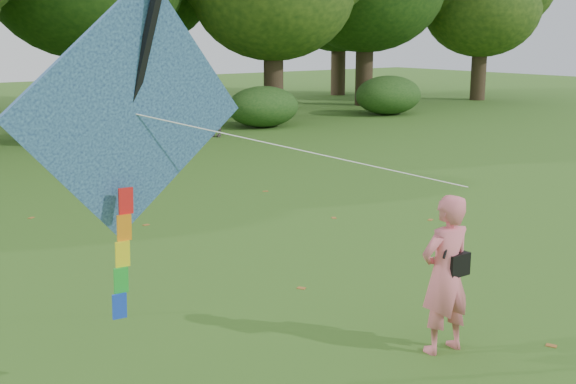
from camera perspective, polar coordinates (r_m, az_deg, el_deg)
ground at (r=8.80m, az=9.35°, el=-11.65°), size 100.00×100.00×0.00m
man_kite_flyer at (r=8.34m, az=12.32°, el=-6.38°), size 0.71×0.50×1.84m
bystander_right at (r=25.48m, az=-5.75°, el=6.10°), size 0.85×0.95×1.55m
crossbody_bag at (r=8.37m, az=13.04°, el=-5.48°), size 0.43×0.20×0.72m
flying_kite at (r=6.95m, az=-12.17°, el=5.76°), size 4.70×1.65×3.27m
fallen_leaves at (r=12.05m, az=-3.71°, el=-4.78°), size 9.71×12.43×0.01m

